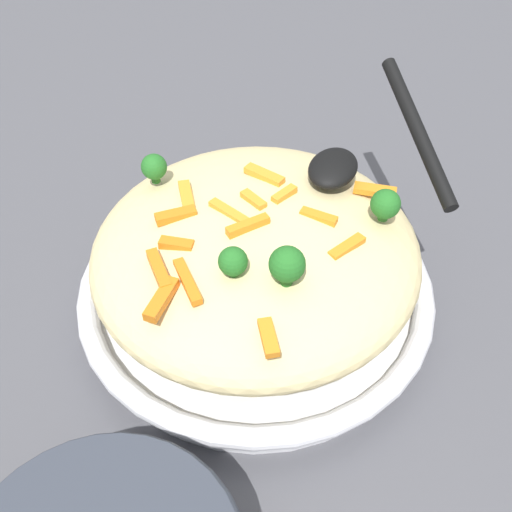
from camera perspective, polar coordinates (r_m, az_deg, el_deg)
ground_plane at (r=0.54m, az=0.00°, el=-5.06°), size 2.40×2.40×0.00m
serving_bowl at (r=0.52m, az=0.00°, el=-3.50°), size 0.31×0.31×0.04m
pasta_mound at (r=0.48m, az=0.00°, el=0.66°), size 0.28×0.27×0.07m
carrot_piece_0 at (r=0.46m, az=-7.84°, el=3.96°), size 0.03×0.03×0.01m
carrot_piece_1 at (r=0.43m, az=-9.47°, el=-1.38°), size 0.03×0.03×0.01m
carrot_piece_2 at (r=0.47m, az=-0.26°, el=5.42°), size 0.02×0.03×0.01m
carrot_piece_3 at (r=0.50m, az=0.81°, el=7.93°), size 0.02×0.04×0.01m
carrot_piece_4 at (r=0.38m, az=1.23°, el=-7.96°), size 0.03×0.02×0.01m
carrot_piece_5 at (r=0.44m, az=-7.79°, el=1.13°), size 0.01×0.03×0.01m
carrot_piece_6 at (r=0.48m, az=2.77°, el=5.99°), size 0.03×0.02×0.01m
carrot_piece_7 at (r=0.48m, az=-6.57°, el=5.84°), size 0.04×0.03×0.01m
carrot_piece_8 at (r=0.50m, az=11.55°, el=6.32°), size 0.02×0.04×0.01m
carrot_piece_9 at (r=0.44m, az=-0.41°, el=2.87°), size 0.03×0.03×0.01m
carrot_piece_10 at (r=0.45m, az=9.01°, el=1.18°), size 0.03×0.02×0.01m
carrot_piece_11 at (r=0.46m, az=-2.50°, el=4.14°), size 0.02×0.04×0.01m
carrot_piece_12 at (r=0.41m, az=-9.22°, el=-4.18°), size 0.04×0.01×0.01m
carrot_piece_13 at (r=0.42m, az=-6.72°, el=-2.47°), size 0.04×0.04×0.01m
carrot_piece_14 at (r=0.46m, az=6.14°, el=3.85°), size 0.01×0.03×0.01m
broccoli_floret_0 at (r=0.40m, az=3.06°, el=-0.86°), size 0.03×0.03×0.03m
broccoli_floret_1 at (r=0.41m, az=-2.27°, el=-0.55°), size 0.02×0.02×0.02m
broccoli_floret_2 at (r=0.50m, az=-9.94°, el=8.55°), size 0.02×0.02×0.03m
broccoli_floret_3 at (r=0.47m, az=12.54°, el=4.95°), size 0.02×0.02×0.03m
serving_spoon at (r=0.50m, az=10.39°, el=9.68°), size 0.13×0.13×0.06m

